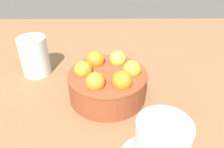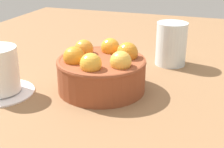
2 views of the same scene
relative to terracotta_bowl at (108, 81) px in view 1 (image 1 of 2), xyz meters
The scene contains 4 objects.
ground_plane 5.68cm from the terracotta_bowl, 93.66° to the right, with size 150.79×111.50×3.33cm, color brown.
terracotta_bowl is the anchor object (origin of this frame).
coffee_cup 19.29cm from the terracotta_bowl, 65.81° to the right, with size 12.76×12.76×9.03cm.
water_glass 21.26cm from the terracotta_bowl, 151.29° to the left, with size 7.07×7.07×9.92cm, color silver.
Camera 1 is at (0.58, -37.97, 29.88)cm, focal length 34.08 mm.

